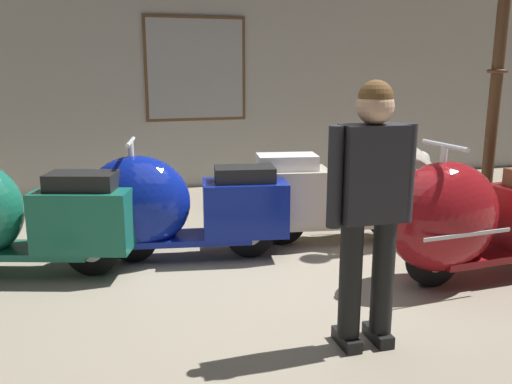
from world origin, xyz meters
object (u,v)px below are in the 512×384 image
scooter_0 (2,214)px  scooter_3 (473,218)px  scooter_1 (171,206)px  lamppost (496,82)px  scooter_2 (357,190)px  visitor_0 (371,199)px

scooter_0 → scooter_3: 3.77m
scooter_1 → scooter_3: scooter_3 is taller
scooter_0 → lamppost: size_ratio=0.62×
scooter_0 → scooter_2: size_ratio=0.98×
visitor_0 → lamppost: bearing=-52.3°
scooter_0 → visitor_0: visitor_0 is taller
scooter_1 → scooter_3: size_ratio=0.98×
scooter_2 → scooter_3: size_ratio=1.04×
scooter_0 → scooter_2: 3.15m
scooter_2 → scooter_3: (0.43, -1.15, -0.01)m
lamppost → scooter_1: bearing=174.1°
scooter_0 → lamppost: lamppost is taller
scooter_2 → visitor_0: bearing=-105.4°
scooter_1 → visitor_0: visitor_0 is taller
scooter_3 → scooter_0: bearing=-21.6°
scooter_0 → scooter_2: (3.15, -0.06, 0.01)m
scooter_2 → visitor_0: size_ratio=1.20×
scooter_2 → visitor_0: visitor_0 is taller
lamppost → visitor_0: bearing=-143.8°
scooter_2 → scooter_3: 1.23m
lamppost → scooter_0: bearing=175.2°
scooter_0 → scooter_3: size_ratio=1.02×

